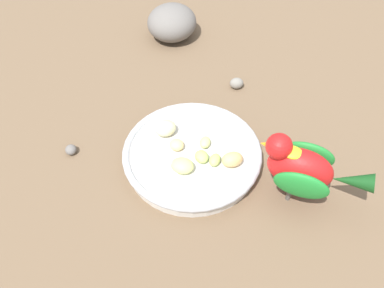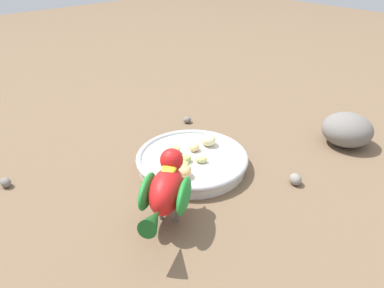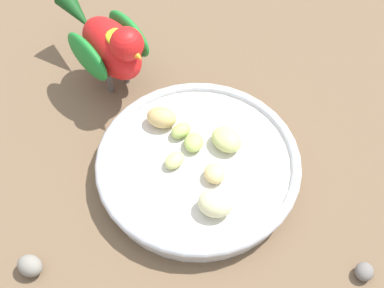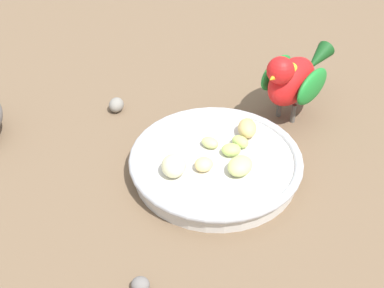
{
  "view_description": "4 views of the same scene",
  "coord_description": "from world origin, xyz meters",
  "px_view_note": "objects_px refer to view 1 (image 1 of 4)",
  "views": [
    {
      "loc": [
        -0.37,
        0.26,
        0.53
      ],
      "look_at": [
        -0.04,
        0.04,
        0.07
      ],
      "focal_mm": 38.15,
      "sensor_mm": 36.0,
      "label": 1
    },
    {
      "loc": [
        -0.44,
        -0.43,
        0.41
      ],
      "look_at": [
        -0.03,
        0.02,
        0.06
      ],
      "focal_mm": 34.2,
      "sensor_mm": 36.0,
      "label": 2
    },
    {
      "loc": [
        0.33,
        0.0,
        0.55
      ],
      "look_at": [
        -0.03,
        0.02,
        0.05
      ],
      "focal_mm": 54.25,
      "sensor_mm": 36.0,
      "label": 3
    },
    {
      "loc": [
        0.14,
        0.54,
        0.48
      ],
      "look_at": [
        0.01,
        0.01,
        0.04
      ],
      "focal_mm": 50.67,
      "sensor_mm": 36.0,
      "label": 4
    }
  ],
  "objects_px": {
    "apple_piece_2": "(215,160)",
    "pebble_0": "(71,150)",
    "apple_piece_3": "(232,159)",
    "apple_piece_6": "(176,144)",
    "apple_piece_1": "(182,166)",
    "feeding_bowl": "(192,155)",
    "apple_piece_4": "(202,157)",
    "pebble_2": "(237,83)",
    "parrot": "(303,167)",
    "apple_piece_5": "(203,143)",
    "rock_large": "(172,22)",
    "apple_piece_0": "(165,128)"
  },
  "relations": [
    {
      "from": "parrot",
      "to": "rock_large",
      "type": "relative_size",
      "value": 1.35
    },
    {
      "from": "feeding_bowl",
      "to": "rock_large",
      "type": "distance_m",
      "value": 0.36
    },
    {
      "from": "apple_piece_4",
      "to": "parrot",
      "type": "bearing_deg",
      "value": -142.78
    },
    {
      "from": "feeding_bowl",
      "to": "apple_piece_6",
      "type": "height_order",
      "value": "apple_piece_6"
    },
    {
      "from": "apple_piece_2",
      "to": "apple_piece_5",
      "type": "relative_size",
      "value": 1.0
    },
    {
      "from": "apple_piece_2",
      "to": "apple_piece_4",
      "type": "bearing_deg",
      "value": 38.16
    },
    {
      "from": "apple_piece_4",
      "to": "apple_piece_2",
      "type": "bearing_deg",
      "value": -141.84
    },
    {
      "from": "apple_piece_2",
      "to": "apple_piece_1",
      "type": "bearing_deg",
      "value": 71.04
    },
    {
      "from": "pebble_0",
      "to": "pebble_2",
      "type": "height_order",
      "value": "pebble_2"
    },
    {
      "from": "apple_piece_3",
      "to": "apple_piece_1",
      "type": "bearing_deg",
      "value": 64.47
    },
    {
      "from": "apple_piece_5",
      "to": "feeding_bowl",
      "type": "bearing_deg",
      "value": 91.26
    },
    {
      "from": "rock_large",
      "to": "pebble_0",
      "type": "distance_m",
      "value": 0.37
    },
    {
      "from": "rock_large",
      "to": "apple_piece_5",
      "type": "bearing_deg",
      "value": 156.35
    },
    {
      "from": "apple_piece_4",
      "to": "pebble_0",
      "type": "distance_m",
      "value": 0.22
    },
    {
      "from": "apple_piece_6",
      "to": "parrot",
      "type": "height_order",
      "value": "parrot"
    },
    {
      "from": "parrot",
      "to": "pebble_2",
      "type": "xyz_separation_m",
      "value": [
        0.25,
        -0.08,
        -0.06
      ]
    },
    {
      "from": "apple_piece_2",
      "to": "parrot",
      "type": "relative_size",
      "value": 0.16
    },
    {
      "from": "apple_piece_1",
      "to": "apple_piece_3",
      "type": "bearing_deg",
      "value": -115.53
    },
    {
      "from": "apple_piece_1",
      "to": "parrot",
      "type": "relative_size",
      "value": 0.25
    },
    {
      "from": "apple_piece_1",
      "to": "apple_piece_2",
      "type": "bearing_deg",
      "value": -108.96
    },
    {
      "from": "apple_piece_2",
      "to": "apple_piece_0",
      "type": "bearing_deg",
      "value": 17.56
    },
    {
      "from": "apple_piece_2",
      "to": "apple_piece_6",
      "type": "distance_m",
      "value": 0.07
    },
    {
      "from": "apple_piece_1",
      "to": "pebble_2",
      "type": "relative_size",
      "value": 1.37
    },
    {
      "from": "apple_piece_0",
      "to": "rock_large",
      "type": "distance_m",
      "value": 0.31
    },
    {
      "from": "apple_piece_6",
      "to": "pebble_2",
      "type": "distance_m",
      "value": 0.21
    },
    {
      "from": "apple_piece_0",
      "to": "apple_piece_6",
      "type": "height_order",
      "value": "apple_piece_0"
    },
    {
      "from": "apple_piece_6",
      "to": "apple_piece_2",
      "type": "bearing_deg",
      "value": -152.23
    },
    {
      "from": "apple_piece_5",
      "to": "parrot",
      "type": "distance_m",
      "value": 0.16
    },
    {
      "from": "apple_piece_3",
      "to": "apple_piece_6",
      "type": "distance_m",
      "value": 0.1
    },
    {
      "from": "apple_piece_2",
      "to": "apple_piece_3",
      "type": "xyz_separation_m",
      "value": [
        -0.02,
        -0.02,
        0.0
      ]
    },
    {
      "from": "feeding_bowl",
      "to": "apple_piece_4",
      "type": "distance_m",
      "value": 0.03
    },
    {
      "from": "pebble_0",
      "to": "pebble_2",
      "type": "bearing_deg",
      "value": -94.03
    },
    {
      "from": "feeding_bowl",
      "to": "apple_piece_3",
      "type": "bearing_deg",
      "value": -145.38
    },
    {
      "from": "apple_piece_1",
      "to": "apple_piece_5",
      "type": "distance_m",
      "value": 0.06
    },
    {
      "from": "apple_piece_4",
      "to": "rock_large",
      "type": "xyz_separation_m",
      "value": [
        0.34,
        -0.16,
        0.0
      ]
    },
    {
      "from": "rock_large",
      "to": "pebble_2",
      "type": "distance_m",
      "value": 0.22
    },
    {
      "from": "parrot",
      "to": "pebble_0",
      "type": "xyz_separation_m",
      "value": [
        0.27,
        0.25,
        -0.06
      ]
    },
    {
      "from": "apple_piece_3",
      "to": "apple_piece_4",
      "type": "height_order",
      "value": "apple_piece_3"
    },
    {
      "from": "apple_piece_1",
      "to": "apple_piece_2",
      "type": "xyz_separation_m",
      "value": [
        -0.02,
        -0.05,
        -0.0
      ]
    },
    {
      "from": "feeding_bowl",
      "to": "apple_piece_4",
      "type": "bearing_deg",
      "value": -170.28
    },
    {
      "from": "apple_piece_2",
      "to": "apple_piece_5",
      "type": "bearing_deg",
      "value": -8.19
    },
    {
      "from": "apple_piece_2",
      "to": "pebble_0",
      "type": "bearing_deg",
      "value": 46.35
    },
    {
      "from": "apple_piece_5",
      "to": "pebble_2",
      "type": "relative_size",
      "value": 0.92
    },
    {
      "from": "pebble_2",
      "to": "parrot",
      "type": "bearing_deg",
      "value": 162.13
    },
    {
      "from": "feeding_bowl",
      "to": "apple_piece_6",
      "type": "distance_m",
      "value": 0.03
    },
    {
      "from": "pebble_0",
      "to": "rock_large",
      "type": "bearing_deg",
      "value": -59.24
    },
    {
      "from": "pebble_0",
      "to": "apple_piece_1",
      "type": "bearing_deg",
      "value": -140.04
    },
    {
      "from": "apple_piece_4",
      "to": "rock_large",
      "type": "distance_m",
      "value": 0.38
    },
    {
      "from": "parrot",
      "to": "apple_piece_6",
      "type": "bearing_deg",
      "value": -2.48
    },
    {
      "from": "rock_large",
      "to": "pebble_2",
      "type": "relative_size",
      "value": 4.14
    }
  ]
}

